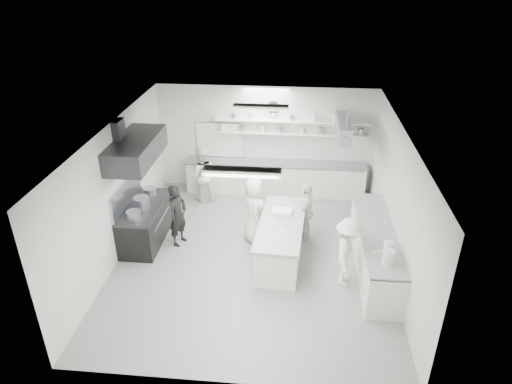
# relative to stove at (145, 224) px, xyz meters

# --- Properties ---
(floor) EXTENTS (6.00, 7.00, 0.02)m
(floor) POSITION_rel_stove_xyz_m (2.60, -0.40, -0.46)
(floor) COLOR gray
(floor) RESTS_ON ground
(ceiling) EXTENTS (6.00, 7.00, 0.02)m
(ceiling) POSITION_rel_stove_xyz_m (2.60, -0.40, 2.56)
(ceiling) COLOR white
(ceiling) RESTS_ON wall_back
(wall_back) EXTENTS (6.00, 0.04, 3.00)m
(wall_back) POSITION_rel_stove_xyz_m (2.60, 3.10, 1.05)
(wall_back) COLOR silver
(wall_back) RESTS_ON floor
(wall_front) EXTENTS (6.00, 0.04, 3.00)m
(wall_front) POSITION_rel_stove_xyz_m (2.60, -3.90, 1.05)
(wall_front) COLOR silver
(wall_front) RESTS_ON floor
(wall_left) EXTENTS (0.04, 7.00, 3.00)m
(wall_left) POSITION_rel_stove_xyz_m (-0.40, -0.40, 1.05)
(wall_left) COLOR silver
(wall_left) RESTS_ON floor
(wall_right) EXTENTS (0.04, 7.00, 3.00)m
(wall_right) POSITION_rel_stove_xyz_m (5.60, -0.40, 1.05)
(wall_right) COLOR silver
(wall_right) RESTS_ON floor
(stove) EXTENTS (0.80, 1.80, 0.90)m
(stove) POSITION_rel_stove_xyz_m (0.00, 0.00, 0.00)
(stove) COLOR black
(stove) RESTS_ON floor
(exhaust_hood) EXTENTS (0.85, 2.00, 0.50)m
(exhaust_hood) POSITION_rel_stove_xyz_m (0.00, -0.00, 1.90)
(exhaust_hood) COLOR #2E2E31
(exhaust_hood) RESTS_ON wall_left
(back_counter) EXTENTS (5.00, 0.60, 0.92)m
(back_counter) POSITION_rel_stove_xyz_m (2.90, 2.80, 0.01)
(back_counter) COLOR silver
(back_counter) RESTS_ON floor
(shelf_lower) EXTENTS (4.20, 0.26, 0.04)m
(shelf_lower) POSITION_rel_stove_xyz_m (3.30, 2.97, 1.30)
(shelf_lower) COLOR silver
(shelf_lower) RESTS_ON wall_back
(shelf_upper) EXTENTS (4.20, 0.26, 0.04)m
(shelf_upper) POSITION_rel_stove_xyz_m (3.30, 2.97, 1.65)
(shelf_upper) COLOR silver
(shelf_upper) RESTS_ON wall_back
(pass_through_window) EXTENTS (1.30, 0.04, 1.00)m
(pass_through_window) POSITION_rel_stove_xyz_m (1.30, 3.08, 1.00)
(pass_through_window) COLOR black
(pass_through_window) RESTS_ON wall_back
(wall_clock) EXTENTS (0.32, 0.05, 0.32)m
(wall_clock) POSITION_rel_stove_xyz_m (2.80, 3.06, 2.00)
(wall_clock) COLOR white
(wall_clock) RESTS_ON wall_back
(right_counter) EXTENTS (0.74, 3.30, 0.94)m
(right_counter) POSITION_rel_stove_xyz_m (5.25, -0.60, 0.02)
(right_counter) COLOR silver
(right_counter) RESTS_ON floor
(pot_rack) EXTENTS (0.30, 1.60, 0.40)m
(pot_rack) POSITION_rel_stove_xyz_m (4.60, 2.00, 1.85)
(pot_rack) COLOR #999EA7
(pot_rack) RESTS_ON ceiling
(light_fixture_front) EXTENTS (1.30, 0.25, 0.10)m
(light_fixture_front) POSITION_rel_stove_xyz_m (2.60, -2.20, 2.49)
(light_fixture_front) COLOR silver
(light_fixture_front) RESTS_ON ceiling
(light_fixture_rear) EXTENTS (1.30, 0.25, 0.10)m
(light_fixture_rear) POSITION_rel_stove_xyz_m (2.60, 1.40, 2.49)
(light_fixture_rear) COLOR silver
(light_fixture_rear) RESTS_ON ceiling
(prep_island) EXTENTS (1.02, 2.40, 0.86)m
(prep_island) POSITION_rel_stove_xyz_m (3.21, -0.38, -0.02)
(prep_island) COLOR silver
(prep_island) RESTS_ON floor
(stove_pot) EXTENTS (0.36, 0.36, 0.29)m
(stove_pot) POSITION_rel_stove_xyz_m (0.00, -0.08, 0.61)
(stove_pot) COLOR #999EA7
(stove_pot) RESTS_ON stove
(cook_stove) EXTENTS (0.53, 0.64, 1.50)m
(cook_stove) POSITION_rel_stove_xyz_m (0.81, -0.02, 0.30)
(cook_stove) COLOR black
(cook_stove) RESTS_ON floor
(cook_back) EXTENTS (0.84, 0.70, 1.55)m
(cook_back) POSITION_rel_stove_xyz_m (0.94, 2.17, 0.32)
(cook_back) COLOR white
(cook_back) RESTS_ON floor
(cook_island_left) EXTENTS (0.65, 0.86, 1.59)m
(cook_island_left) POSITION_rel_stove_xyz_m (2.55, 0.33, 0.34)
(cook_island_left) COLOR white
(cook_island_left) RESTS_ON floor
(cook_island_right) EXTENTS (0.58, 0.92, 1.47)m
(cook_island_right) POSITION_rel_stove_xyz_m (3.76, 0.48, 0.28)
(cook_island_right) COLOR white
(cook_island_right) RESTS_ON floor
(cook_right) EXTENTS (0.75, 1.08, 1.53)m
(cook_right) POSITION_rel_stove_xyz_m (4.59, -1.17, 0.31)
(cook_right) COLOR white
(cook_right) RESTS_ON floor
(bowl_island_a) EXTENTS (0.25, 0.25, 0.06)m
(bowl_island_a) POSITION_rel_stove_xyz_m (3.24, -0.42, 0.44)
(bowl_island_a) COLOR #999EA7
(bowl_island_a) RESTS_ON prep_island
(bowl_island_b) EXTENTS (0.23, 0.23, 0.07)m
(bowl_island_b) POSITION_rel_stove_xyz_m (3.08, -0.01, 0.45)
(bowl_island_b) COLOR silver
(bowl_island_b) RESTS_ON prep_island
(bowl_right) EXTENTS (0.34, 0.34, 0.06)m
(bowl_right) POSITION_rel_stove_xyz_m (5.15, -1.52, 0.52)
(bowl_right) COLOR silver
(bowl_right) RESTS_ON right_counter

